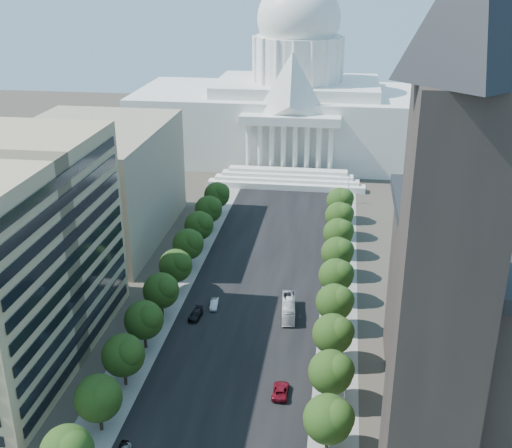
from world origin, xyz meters
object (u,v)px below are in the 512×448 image
at_px(car_dark_b, 196,315).
at_px(city_bus, 288,308).
at_px(car_silver, 214,304).
at_px(car_red, 280,391).

bearing_deg(car_dark_b, city_bus, 16.52).
xyz_separation_m(car_silver, car_red, (17.41, -28.32, 0.03)).
height_order(car_silver, car_red, car_red).
distance_m(car_silver, car_red, 33.24).
bearing_deg(car_silver, city_bus, -8.19).
distance_m(car_dark_b, city_bus, 19.71).
height_order(car_silver, car_dark_b, car_dark_b).
height_order(car_silver, city_bus, city_bus).
bearing_deg(city_bus, car_red, -92.48).
bearing_deg(car_red, city_bus, -87.15).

